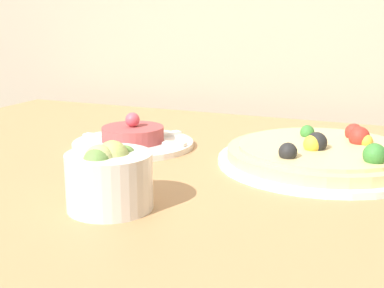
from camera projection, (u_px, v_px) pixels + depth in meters
The scene contains 4 objects.
dining_table at pixel (163, 225), 0.87m from camera, with size 1.19×0.89×0.77m.
pizza_plate at pixel (324, 155), 0.84m from camera, with size 0.33×0.33×0.06m.
tartare_plate at pixel (133, 140), 0.95m from camera, with size 0.21×0.21×0.06m.
small_bowl at pixel (109, 176), 0.65m from camera, with size 0.11×0.11×0.08m.
Camera 1 is at (0.36, -0.29, 1.01)m, focal length 50.00 mm.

